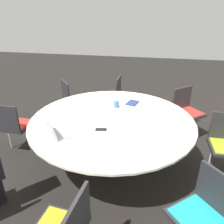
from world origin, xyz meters
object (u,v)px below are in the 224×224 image
at_px(laptop, 56,131).
at_px(cell_phone, 101,129).
at_px(chair_6, 73,98).
at_px(chair_7, 13,123).
at_px(chair_4, 186,108).
at_px(coffee_cup, 116,104).
at_px(spiral_notebook, 132,103).
at_px(chair_5, 125,94).
at_px(chair_2, 205,210).

height_order(laptop, cell_phone, laptop).
bearing_deg(chair_6, cell_phone, -6.34).
bearing_deg(chair_6, laptop, -23.90).
bearing_deg(chair_6, chair_7, -62.77).
xyz_separation_m(chair_4, coffee_cup, (0.67, -1.12, 0.27)).
bearing_deg(chair_7, spiral_notebook, 20.61).
relative_size(coffee_cup, cell_phone, 0.63).
height_order(laptop, coffee_cup, laptop).
bearing_deg(chair_5, coffee_cup, 2.63).
bearing_deg(chair_4, laptop, 2.79).
xyz_separation_m(chair_2, coffee_cup, (-1.52, -1.06, 0.27)).
height_order(chair_2, chair_4, same).
relative_size(chair_2, chair_5, 1.00).
bearing_deg(chair_2, coffee_cup, -5.55).
distance_m(spiral_notebook, coffee_cup, 0.29).
relative_size(chair_6, laptop, 2.17).
distance_m(chair_4, chair_7, 2.86).
xyz_separation_m(chair_5, chair_6, (0.38, -0.97, 0.00)).
height_order(chair_2, cell_phone, chair_2).
bearing_deg(chair_7, cell_phone, -9.94).
height_order(chair_5, chair_7, same).
xyz_separation_m(chair_6, coffee_cup, (0.76, 1.01, 0.27)).
height_order(chair_4, chair_5, same).
height_order(chair_2, chair_5, same).
height_order(chair_6, coffee_cup, chair_6).
relative_size(chair_2, cell_phone, 5.75).
xyz_separation_m(chair_6, laptop, (1.70, 0.46, 0.27)).
xyz_separation_m(spiral_notebook, coffee_cup, (0.19, -0.22, 0.04)).
bearing_deg(spiral_notebook, coffee_cup, -49.88).
bearing_deg(cell_phone, chair_2, 54.41).
relative_size(chair_6, coffee_cup, 9.16).
xyz_separation_m(chair_2, laptop, (-0.58, -1.61, 0.27)).
bearing_deg(chair_6, chair_5, 72.61).
distance_m(chair_6, spiral_notebook, 1.38).
height_order(chair_2, spiral_notebook, chair_2).
distance_m(chair_2, coffee_cup, 1.87).
relative_size(chair_2, chair_4, 1.00).
bearing_deg(chair_4, chair_2, 47.18).
bearing_deg(chair_7, chair_6, 67.81).
xyz_separation_m(laptop, spiral_notebook, (-1.13, 0.77, -0.04)).
relative_size(chair_4, chair_7, 1.00).
height_order(chair_4, chair_7, same).
distance_m(chair_7, coffee_cup, 1.60).
distance_m(chair_6, cell_phone, 1.76).
height_order(chair_6, cell_phone, chair_6).
bearing_deg(chair_7, chair_2, -21.48).
height_order(chair_2, coffee_cup, chair_2).
bearing_deg(coffee_cup, cell_phone, -5.18).
relative_size(chair_5, cell_phone, 5.75).
bearing_deg(coffee_cup, chair_4, 120.80).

